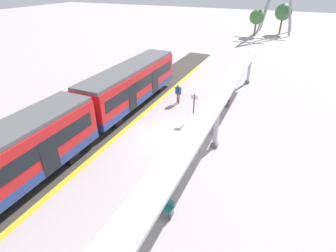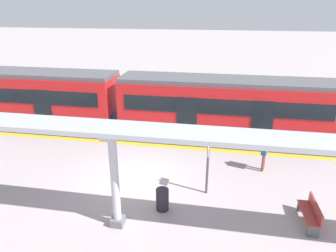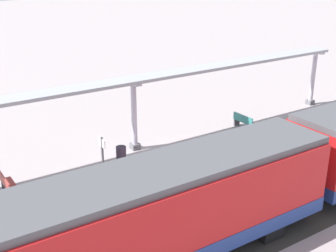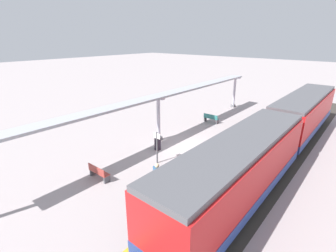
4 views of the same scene
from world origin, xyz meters
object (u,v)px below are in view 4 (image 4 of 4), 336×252
object	(u,v)px
platform_info_sign	(157,145)
bench_mid_platform	(211,118)
canopy_pillar_second	(158,119)
passenger_waiting_near_edge	(157,175)
trash_bin	(158,144)
bench_near_end	(98,172)
train_far_carriage	(238,171)
canopy_pillar_nearest	(234,92)
train_near_carriage	(303,114)

from	to	relation	value
platform_info_sign	bench_mid_platform	bearing A→B (deg)	-80.55
canopy_pillar_second	passenger_waiting_near_edge	size ratio (longest dim) A/B	2.01
trash_bin	bench_near_end	bearing A→B (deg)	91.14
trash_bin	platform_info_sign	world-z (taller)	platform_info_sign
trash_bin	platform_info_sign	size ratio (longest dim) A/B	0.40
train_far_carriage	passenger_waiting_near_edge	xyz separation A→B (m)	(3.57, 1.91, -0.72)
train_far_carriage	trash_bin	distance (m)	7.69
canopy_pillar_second	bench_mid_platform	size ratio (longest dim) A/B	2.36
canopy_pillar_nearest	bench_near_end	distance (m)	20.00
canopy_pillar_nearest	platform_info_sign	distance (m)	16.43
canopy_pillar_second	trash_bin	size ratio (longest dim) A/B	4.10
bench_near_end	passenger_waiting_near_edge	size ratio (longest dim) A/B	0.85
train_near_carriage	bench_mid_platform	size ratio (longest dim) A/B	7.77
canopy_pillar_nearest	canopy_pillar_second	distance (m)	13.29
platform_info_sign	train_far_carriage	bearing A→B (deg)	174.47
train_near_carriage	trash_bin	size ratio (longest dim) A/B	13.53
canopy_pillar_second	bench_mid_platform	world-z (taller)	canopy_pillar_second
train_near_carriage	bench_mid_platform	bearing A→B (deg)	17.03
canopy_pillar_nearest	passenger_waiting_near_edge	distance (m)	19.32
bench_mid_platform	platform_info_sign	size ratio (longest dim) A/B	0.69
platform_info_sign	train_near_carriage	bearing A→B (deg)	-116.43
canopy_pillar_second	passenger_waiting_near_edge	distance (m)	7.28
bench_near_end	bench_mid_platform	distance (m)	13.21
bench_mid_platform	platform_info_sign	world-z (taller)	platform_info_sign
train_near_carriage	train_far_carriage	bearing A→B (deg)	90.00
train_far_carriage	platform_info_sign	distance (m)	5.91
canopy_pillar_second	trash_bin	distance (m)	2.25
canopy_pillar_second	platform_info_sign	xyz separation A→B (m)	(-2.53, 2.94, -0.48)
bench_near_end	canopy_pillar_second	bearing A→B (deg)	-79.39
train_near_carriage	train_far_carriage	xyz separation A→B (m)	(0.00, 12.36, 0.00)
train_far_carriage	bench_mid_platform	xyz separation A→B (m)	(7.44, -10.08, -1.38)
train_far_carriage	canopy_pillar_second	distance (m)	9.09
bench_near_end	passenger_waiting_near_edge	xyz separation A→B (m)	(-3.58, -1.22, 0.67)
canopy_pillar_second	platform_info_sign	size ratio (longest dim) A/B	1.62
train_far_carriage	canopy_pillar_nearest	distance (m)	18.77
bench_mid_platform	trash_bin	world-z (taller)	trash_bin
platform_info_sign	trash_bin	bearing A→B (deg)	-48.36
train_near_carriage	train_far_carriage	world-z (taller)	same
canopy_pillar_second	bench_near_end	world-z (taller)	canopy_pillar_second
train_far_carriage	canopy_pillar_second	world-z (taller)	canopy_pillar_second
canopy_pillar_nearest	trash_bin	world-z (taller)	canopy_pillar_nearest
train_far_carriage	canopy_pillar_second	xyz separation A→B (m)	(8.39, -3.51, -0.02)
canopy_pillar_nearest	platform_info_sign	bearing A→B (deg)	98.87
canopy_pillar_second	train_near_carriage	bearing A→B (deg)	-133.47
canopy_pillar_nearest	trash_bin	xyz separation A→B (m)	(-1.14, 14.66, -1.38)
platform_info_sign	passenger_waiting_near_edge	distance (m)	3.38
train_near_carriage	platform_info_sign	bearing A→B (deg)	63.57
train_far_carriage	bench_near_end	world-z (taller)	train_far_carriage
canopy_pillar_second	train_far_carriage	bearing A→B (deg)	157.32
canopy_pillar_second	bench_near_end	size ratio (longest dim) A/B	2.37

